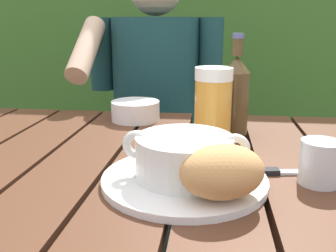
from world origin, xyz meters
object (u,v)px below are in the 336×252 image
at_px(beer_glass, 213,105).
at_px(person_eating, 154,101).
at_px(bread_roll, 222,172).
at_px(table_knife, 277,172).
at_px(water_glass_small, 320,162).
at_px(soup_bowl, 184,155).
at_px(serving_plate, 184,179).
at_px(chair_near_diner, 162,150).
at_px(diner_bowl, 135,111).
at_px(beer_bottle, 235,94).

bearing_deg(beer_glass, person_eating, 113.13).
relative_size(bread_roll, table_knife, 1.06).
height_order(beer_glass, water_glass_small, beer_glass).
bearing_deg(water_glass_small, soup_bowl, -173.83).
height_order(serving_plate, bread_roll, bread_roll).
bearing_deg(chair_near_diner, water_glass_small, -66.75).
relative_size(serving_plate, diner_bowl, 2.09).
relative_size(soup_bowl, water_glass_small, 2.86).
height_order(serving_plate, soup_bowl, soup_bowl).
distance_m(beer_glass, beer_bottle, 0.08).
height_order(chair_near_diner, soup_bowl, chair_near_diner).
distance_m(chair_near_diner, person_eating, 0.32).
bearing_deg(serving_plate, person_eating, 103.04).
distance_m(serving_plate, beer_glass, 0.25).
relative_size(water_glass_small, table_knife, 0.51).
xyz_separation_m(chair_near_diner, serving_plate, (0.17, -0.94, 0.28)).
bearing_deg(beer_glass, beer_bottle, 51.45).
bearing_deg(beer_glass, water_glass_small, -49.48).
distance_m(serving_plate, diner_bowl, 0.44).
xyz_separation_m(beer_bottle, water_glass_small, (0.13, -0.27, -0.06)).
xyz_separation_m(bread_roll, beer_bottle, (0.04, 0.37, 0.05)).
distance_m(table_knife, diner_bowl, 0.48).
bearing_deg(table_knife, person_eating, 116.02).
xyz_separation_m(serving_plate, diner_bowl, (-0.17, 0.40, 0.02)).
distance_m(beer_bottle, diner_bowl, 0.29).
relative_size(beer_glass, beer_bottle, 0.70).
height_order(bread_roll, diner_bowl, bread_roll).
relative_size(chair_near_diner, table_knife, 6.41).
bearing_deg(diner_bowl, person_eating, 90.49).
relative_size(chair_near_diner, water_glass_small, 12.52).
xyz_separation_m(person_eating, table_knife, (0.33, -0.68, 0.02)).
relative_size(bread_roll, diner_bowl, 1.16).
distance_m(soup_bowl, beer_glass, 0.24).
xyz_separation_m(bread_roll, diner_bowl, (-0.23, 0.47, -0.02)).
bearing_deg(bread_roll, serving_plate, 130.60).
bearing_deg(diner_bowl, table_knife, -46.35).
bearing_deg(water_glass_small, serving_plate, -173.83).
distance_m(bread_roll, table_knife, 0.17).
bearing_deg(table_knife, diner_bowl, 133.65).
distance_m(bread_roll, diner_bowl, 0.52).
distance_m(bread_roll, beer_bottle, 0.37).
xyz_separation_m(person_eating, diner_bowl, (0.00, -0.34, 0.04)).
bearing_deg(beer_bottle, water_glass_small, -65.21).
bearing_deg(soup_bowl, beer_glass, 79.22).
bearing_deg(water_glass_small, chair_near_diner, 113.25).
height_order(person_eating, diner_bowl, person_eating).
relative_size(beer_bottle, water_glass_small, 3.20).
distance_m(chair_near_diner, water_glass_small, 1.04).
bearing_deg(water_glass_small, person_eating, 118.93).
relative_size(person_eating, water_glass_small, 16.48).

